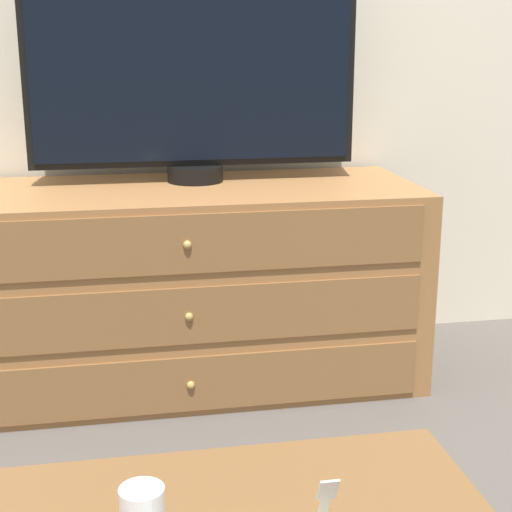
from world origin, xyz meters
The scene contains 3 objects.
ground_plane centered at (0.00, 0.00, 0.00)m, with size 12.00×12.00×0.00m, color #56514C.
dresser centered at (0.09, -0.32, 0.32)m, with size 1.50×0.60×0.63m.
tv centered at (0.16, -0.22, 1.02)m, with size 1.03×0.18×0.75m.
Camera 1 is at (-0.10, -2.71, 1.08)m, focal length 55.00 mm.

